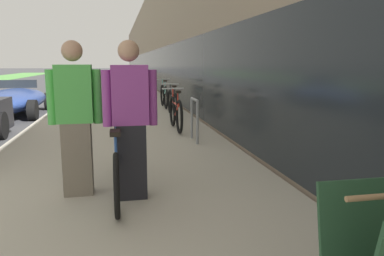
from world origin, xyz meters
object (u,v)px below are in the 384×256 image
Objects in this scene: bike_rack_hoop at (195,115)px; cruiser_bike_middle at (173,103)px; cruiser_bike_nearest at (176,113)px; cruiser_bike_farthest at (164,96)px; person_bystander at (76,119)px; tandem_bicycle at (117,161)px; person_rider at (131,121)px; vintage_roadster_curbside at (14,100)px.

cruiser_bike_middle reaches higher than bike_rack_hoop.
cruiser_bike_nearest reaches higher than cruiser_bike_middle.
person_bystander is at bearing -103.70° from cruiser_bike_farthest.
tandem_bicycle is 1.35× the size of person_bystander.
person_rider is 1.01× the size of cruiser_bike_farthest.
cruiser_bike_middle is 0.40× the size of vintage_roadster_curbside.
vintage_roadster_curbside is (-2.71, 8.07, -0.53)m from person_bystander.
cruiser_bike_middle is (1.57, 6.13, 0.02)m from tandem_bicycle.
vintage_roadster_curbside reaches higher than cruiser_bike_farthest.
cruiser_bike_farthest is (1.59, 8.27, 0.04)m from tandem_bicycle.
person_bystander is 8.59m from cruiser_bike_farthest.
bike_rack_hoop reaches higher than tandem_bicycle.
cruiser_bike_nearest is at bearing -96.34° from cruiser_bike_middle.
tandem_bicycle is at bearing -104.36° from cruiser_bike_middle.
cruiser_bike_nearest is at bearing 71.39° from tandem_bicycle.
person_bystander is at bearing -125.97° from bike_rack_hoop.
vintage_roadster_curbside is (-4.72, 1.88, -0.02)m from cruiser_bike_middle.
tandem_bicycle is 0.63m from person_rider.
bike_rack_hoop is at bearing -82.87° from cruiser_bike_nearest.
person_rider is at bearing -60.54° from tandem_bicycle.
bike_rack_hoop is at bearing 54.03° from person_bystander.
person_bystander reaches higher than cruiser_bike_farthest.
cruiser_bike_farthest is (1.42, 8.57, -0.49)m from person_rider.
tandem_bicycle is at bearing -108.61° from cruiser_bike_nearest.
tandem_bicycle is 1.36× the size of cruiser_bike_middle.
tandem_bicycle is 3.01m from bike_rack_hoop.
cruiser_bike_farthest reaches higher than cruiser_bike_nearest.
person_rider reaches higher than cruiser_bike_nearest.
person_bystander reaches higher than cruiser_bike_middle.
tandem_bicycle is at bearing -68.54° from vintage_roadster_curbside.
bike_rack_hoop is 3.53m from cruiser_bike_middle.
cruiser_bike_farthest is at bearing 89.49° from cruiser_bike_middle.
person_rider is 1.01× the size of cruiser_bike_nearest.
cruiser_bike_farthest is at bearing 3.19° from vintage_roadster_curbside.
person_bystander is 1.01× the size of cruiser_bike_middle.
cruiser_bike_nearest is at bearing -93.47° from cruiser_bike_farthest.
person_rider is at bearing -105.27° from cruiser_bike_nearest.
cruiser_bike_middle is (2.01, 6.19, -0.51)m from person_bystander.
person_bystander is (-0.61, 0.24, 0.00)m from person_rider.
cruiser_bike_nearest is 4.35m from cruiser_bike_farthest.
person_rider reaches higher than cruiser_bike_farthest.
vintage_roadster_curbside is at bearing 137.67° from cruiser_bike_nearest.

